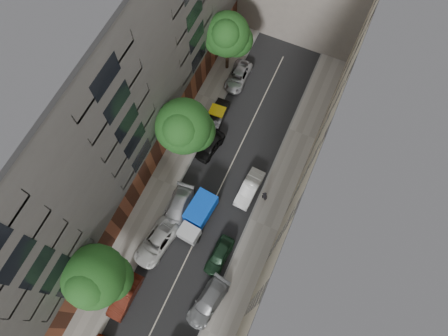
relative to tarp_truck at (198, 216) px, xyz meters
The scene contains 21 objects.
ground 2.56m from the tarp_truck, 74.31° to the left, with size 120.00×120.00×0.00m, color #4C4C49.
road_surface 2.55m from the tarp_truck, 74.31° to the left, with size 8.00×44.00×0.02m, color black.
sidewalk_left 5.48m from the tarp_truck, 156.44° to the left, with size 3.00×44.00×0.15m, color gray.
sidewalk_right 6.57m from the tarp_truck, 19.30° to the left, with size 3.00×44.00×0.15m, color gray.
building_left 13.74m from the tarp_truck, 168.39° to the left, with size 8.00×44.00×20.00m, color #4C4947.
building_right 14.67m from the tarp_truck, 10.43° to the left, with size 8.00×44.00×20.00m, color #B8AD8F.
tarp_truck is the anchor object (origin of this frame).
car_left_1 9.72m from the tarp_truck, 107.34° to the right, with size 1.52×4.37×1.44m, color #4A180E.
car_left_2 4.62m from the tarp_truck, 123.81° to the right, with size 2.39×5.17×1.44m, color silver.
car_left_3 2.26m from the tarp_truck, behind, with size 2.10×5.16×1.50m, color silver.
car_left_4 7.87m from the tarp_truck, 106.27° to the left, with size 1.58×3.93×1.34m, color black.
car_left_5 11.55m from the tarp_truck, 105.08° to the left, with size 1.45×4.15×1.37m, color black.
car_left_6 17.04m from the tarp_truck, 100.15° to the left, with size 2.11×4.58×1.27m, color silver.
car_right_1 7.90m from the tarp_truck, 57.78° to the right, with size 2.03×4.99×1.45m, color gray.
car_right_2 4.24m from the tarp_truck, 35.93° to the right, with size 1.61×4.01×1.37m, color black.
car_right_3 5.95m from the tarp_truck, 54.96° to the left, with size 1.53×4.39×1.45m, color silver.
tree_near 10.87m from the tarp_truck, 116.83° to the right, with size 5.49×5.25×8.09m.
tree_mid 8.49m from the tarp_truck, 123.45° to the left, with size 5.57×5.34×8.32m.
tree_far 18.75m from the tarp_truck, 104.96° to the left, with size 5.02×4.70×8.02m.
lamp_post 8.82m from the tarp_truck, 116.86° to the right, with size 0.36×0.36×5.68m.
pedestrian 6.89m from the tarp_truck, 42.22° to the left, with size 0.63×0.41×1.73m, color black.
Camera 1 is at (5.97, -10.59, 38.39)m, focal length 32.00 mm.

